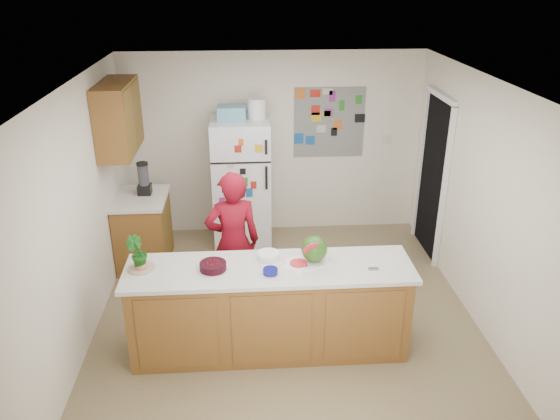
{
  "coord_description": "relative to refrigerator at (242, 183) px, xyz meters",
  "views": [
    {
      "loc": [
        -0.4,
        -4.89,
        3.44
      ],
      "look_at": [
        -0.05,
        0.2,
        1.18
      ],
      "focal_mm": 35.0,
      "sensor_mm": 36.0,
      "label": 1
    }
  ],
  "objects": [
    {
      "name": "potted_plant",
      "position": [
        -0.95,
        -2.33,
        0.23
      ],
      "size": [
        0.19,
        0.16,
        0.33
      ],
      "primitive_type": "imported",
      "rotation": [
        0.0,
        0.0,
        3.05
      ],
      "color": "#14481B",
      "rests_on": "peninsula_top"
    },
    {
      "name": "watermelon_slice",
      "position": [
        0.52,
        -2.37,
        0.09
      ],
      "size": [
        0.16,
        0.16,
        0.02
      ],
      "primitive_type": "cylinder",
      "color": "red",
      "rests_on": "cutting_board"
    },
    {
      "name": "paper_towel",
      "position": [
        0.48,
        -2.4,
        0.08
      ],
      "size": [
        0.25,
        0.24,
        0.02
      ],
      "primitive_type": "cube",
      "rotation": [
        0.0,
        0.0,
        -0.42
      ],
      "color": "white",
      "rests_on": "peninsula_top"
    },
    {
      "name": "wall_back",
      "position": [
        0.45,
        0.38,
        0.4
      ],
      "size": [
        4.0,
        0.02,
        2.5
      ],
      "primitive_type": "cube",
      "color": "beige",
      "rests_on": "ground"
    },
    {
      "name": "peninsula_top",
      "position": [
        0.25,
        -2.38,
        0.05
      ],
      "size": [
        2.68,
        0.7,
        0.04
      ],
      "primitive_type": "cube",
      "color": "silver",
      "rests_on": "peninsula_base"
    },
    {
      "name": "cobalt_bowl",
      "position": [
        0.25,
        -2.5,
        0.1
      ],
      "size": [
        0.16,
        0.16,
        0.05
      ],
      "primitive_type": "cylinder",
      "rotation": [
        0.0,
        0.0,
        -0.2
      ],
      "color": "navy",
      "rests_on": "peninsula_top"
    },
    {
      "name": "doorway",
      "position": [
        2.44,
        -0.43,
        0.17
      ],
      "size": [
        0.03,
        0.85,
        2.04
      ],
      "primitive_type": "cube",
      "color": "black",
      "rests_on": "ground"
    },
    {
      "name": "white_bowl",
      "position": [
        0.25,
        -2.21,
        0.1
      ],
      "size": [
        0.22,
        0.22,
        0.06
      ],
      "primitive_type": "cylinder",
      "rotation": [
        0.0,
        0.0,
        0.06
      ],
      "color": "silver",
      "rests_on": "peninsula_top"
    },
    {
      "name": "person",
      "position": [
        -0.1,
        -1.63,
        -0.05
      ],
      "size": [
        0.64,
        0.47,
        1.59
      ],
      "primitive_type": "imported",
      "rotation": [
        0.0,
        0.0,
        3.31
      ],
      "color": "maroon",
      "rests_on": "floor"
    },
    {
      "name": "side_counter_base",
      "position": [
        -1.24,
        -0.53,
        -0.42
      ],
      "size": [
        0.6,
        0.8,
        0.86
      ],
      "primitive_type": "cube",
      "color": "brown",
      "rests_on": "floor"
    },
    {
      "name": "side_counter_top",
      "position": [
        -1.24,
        -0.53,
        0.03
      ],
      "size": [
        0.64,
        0.84,
        0.04
      ],
      "primitive_type": "cube",
      "color": "silver",
      "rests_on": "side_counter_base"
    },
    {
      "name": "blender_appliance",
      "position": [
        -1.19,
        -0.43,
        0.24
      ],
      "size": [
        0.13,
        0.13,
        0.38
      ],
      "primitive_type": "cylinder",
      "color": "black",
      "rests_on": "side_counter_top"
    },
    {
      "name": "floor",
      "position": [
        0.45,
        -1.88,
        -0.86
      ],
      "size": [
        4.0,
        4.5,
        0.02
      ],
      "primitive_type": "cube",
      "color": "brown",
      "rests_on": "ground"
    },
    {
      "name": "wall_left",
      "position": [
        -1.56,
        -1.88,
        0.4
      ],
      "size": [
        0.02,
        4.5,
        2.5
      ],
      "primitive_type": "cube",
      "color": "beige",
      "rests_on": "ground"
    },
    {
      "name": "plate",
      "position": [
        -0.92,
        -2.33,
        0.08
      ],
      "size": [
        0.27,
        0.27,
        0.02
      ],
      "primitive_type": "cylinder",
      "rotation": [
        0.0,
        0.0,
        0.1
      ],
      "color": "beige",
      "rests_on": "peninsula_top"
    },
    {
      "name": "ceiling",
      "position": [
        0.45,
        -1.88,
        1.66
      ],
      "size": [
        4.0,
        4.5,
        0.02
      ],
      "primitive_type": "cube",
      "color": "white",
      "rests_on": "wall_back"
    },
    {
      "name": "fridge_top_bin",
      "position": [
        -0.1,
        0.0,
        0.94
      ],
      "size": [
        0.35,
        0.28,
        0.18
      ],
      "primitive_type": "cube",
      "color": "#5999B2",
      "rests_on": "refrigerator"
    },
    {
      "name": "cherry_bowl",
      "position": [
        -0.27,
        -2.39,
        0.11
      ],
      "size": [
        0.29,
        0.29,
        0.07
      ],
      "primitive_type": "cylinder",
      "rotation": [
        0.0,
        0.0,
        -0.22
      ],
      "color": "black",
      "rests_on": "peninsula_top"
    },
    {
      "name": "photo_collage",
      "position": [
        1.2,
        0.36,
        0.7
      ],
      "size": [
        0.95,
        0.01,
        0.95
      ],
      "primitive_type": "cube",
      "color": "slate",
      "rests_on": "wall_back"
    },
    {
      "name": "cutting_board",
      "position": [
        0.61,
        -2.32,
        0.08
      ],
      "size": [
        0.45,
        0.39,
        0.01
      ],
      "primitive_type": "cube",
      "rotation": [
        0.0,
        0.0,
        0.34
      ],
      "color": "silver",
      "rests_on": "peninsula_top"
    },
    {
      "name": "wall_right",
      "position": [
        2.46,
        -1.88,
        0.4
      ],
      "size": [
        0.02,
        4.5,
        2.5
      ],
      "primitive_type": "cube",
      "color": "beige",
      "rests_on": "ground"
    },
    {
      "name": "peninsula_base",
      "position": [
        0.25,
        -2.38,
        -0.41
      ],
      "size": [
        2.6,
        0.62,
        0.88
      ],
      "primitive_type": "cube",
      "color": "brown",
      "rests_on": "floor"
    },
    {
      "name": "refrigerator",
      "position": [
        0.0,
        0.0,
        0.0
      ],
      "size": [
        0.75,
        0.7,
        1.7
      ],
      "primitive_type": "cube",
      "color": "silver",
      "rests_on": "floor"
    },
    {
      "name": "watermelon",
      "position": [
        0.67,
        -2.3,
        0.2
      ],
      "size": [
        0.24,
        0.24,
        0.24
      ],
      "primitive_type": "sphere",
      "color": "#195D0E",
      "rests_on": "cutting_board"
    },
    {
      "name": "keys",
      "position": [
        1.2,
        -2.49,
        0.08
      ],
      "size": [
        0.1,
        0.05,
        0.01
      ],
      "primitive_type": "cube",
      "rotation": [
        0.0,
        0.0,
        -0.04
      ],
      "color": "gray",
      "rests_on": "peninsula_top"
    },
    {
      "name": "upper_cabinets",
      "position": [
        -1.37,
        -0.58,
        1.05
      ],
      "size": [
        0.35,
        1.0,
        0.8
      ],
      "primitive_type": "cube",
      "color": "brown",
      "rests_on": "wall_left"
    }
  ]
}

